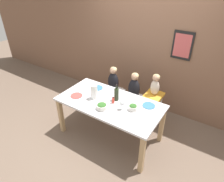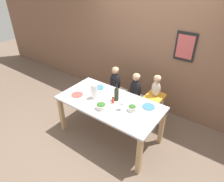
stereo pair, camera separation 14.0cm
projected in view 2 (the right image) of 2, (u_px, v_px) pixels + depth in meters
The scene contains 18 objects.
ground_plane at pixel (110, 135), 3.74m from camera, with size 14.00×14.00×0.00m, color #705B4C.
wall_back at pixel (150, 46), 3.94m from camera, with size 10.00×0.09×2.70m.
dining_table at pixel (110, 106), 3.39m from camera, with size 1.76×0.90×0.75m.
chair_far_left at pixel (115, 94), 4.24m from camera, with size 0.37×0.42×0.45m.
chair_far_center at pixel (135, 102), 4.00m from camera, with size 0.37×0.42×0.45m.
chair_right_highchair at pixel (154, 102), 3.71m from camera, with size 0.31×0.36×0.68m.
person_child_left at pixel (115, 80), 4.06m from camera, with size 0.24×0.17×0.55m.
person_child_center at pixel (136, 87), 3.82m from camera, with size 0.24×0.17×0.55m.
person_baby_right at pixel (156, 85), 3.52m from camera, with size 0.17×0.13×0.41m.
wine_bottle at pixel (116, 94), 3.33m from camera, with size 0.08×0.08×0.30m.
paper_towel_roll at pixel (94, 91), 3.38m from camera, with size 0.11×0.11×0.26m.
wine_glass_near at pixel (121, 104), 3.10m from camera, with size 0.08×0.08×0.17m.
salad_bowl_large at pixel (101, 106), 3.16m from camera, with size 0.17×0.17×0.10m.
salad_bowl_small at pixel (132, 108), 3.11m from camera, with size 0.14×0.14×0.10m.
dinner_plate_front_left at pixel (77, 95), 3.52m from camera, with size 0.20×0.20×0.01m.
dinner_plate_back_left at pixel (98, 87), 3.73m from camera, with size 0.20×0.20×0.01m.
dinner_plate_back_right at pixel (149, 107), 3.21m from camera, with size 0.20×0.20×0.01m.
condiment_bottle_hot_sauce at pixel (113, 100), 3.28m from camera, with size 0.04×0.04×0.13m.
Camera 2 is at (1.65, -2.20, 2.66)m, focal length 32.00 mm.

